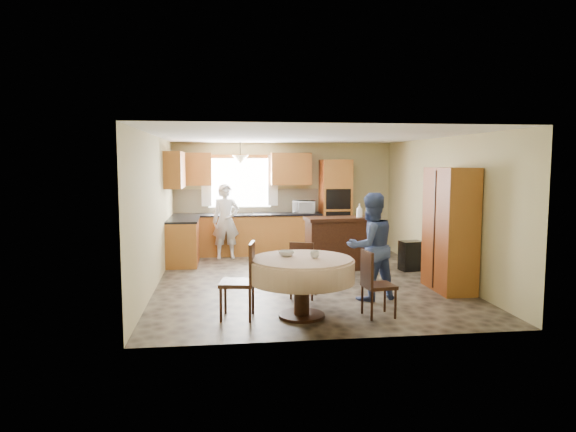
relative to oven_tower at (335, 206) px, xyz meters
The scene contains 36 objects.
floor 3.11m from the oven_tower, 113.15° to the right, with size 5.00×6.00×0.01m, color brown.
ceiling 3.26m from the oven_tower, 113.15° to the right, with size 5.00×6.00×0.01m, color white.
wall_back 1.21m from the oven_tower, 164.91° to the left, with size 5.00×0.02×2.50m, color tan.
wall_front 5.81m from the oven_tower, 101.43° to the right, with size 5.00×0.02×2.50m, color tan.
wall_left 4.54m from the oven_tower, 143.61° to the right, with size 0.02×6.00×2.50m, color tan.
wall_right 3.02m from the oven_tower, 63.35° to the right, with size 0.02×6.00×2.50m, color tan.
window 2.24m from the oven_tower, behind, with size 1.40×0.03×1.10m, color white.
curtain_left 2.97m from the oven_tower, behind, with size 0.22×0.02×1.15m, color white.
curtain_right 1.54m from the oven_tower, behind, with size 0.22×0.02×1.15m, color white.
base_cab_back 2.09m from the oven_tower, behind, with size 3.30×0.60×0.88m, color #BF8433.
counter_back 2.01m from the oven_tower, behind, with size 3.30×0.64×0.04m, color black.
base_cab_left 3.52m from the oven_tower, 165.12° to the right, with size 0.60×1.20×0.88m, color #BF8433.
counter_left 3.47m from the oven_tower, 165.12° to the right, with size 0.64×1.20×0.04m, color black.
backsplash 2.03m from the oven_tower, behind, with size 3.30×0.02×0.55m, color beige.
wall_cab_left 3.31m from the oven_tower, behind, with size 0.85×0.33×0.72m, color #BB672E.
wall_cab_right 1.32m from the oven_tower, behind, with size 0.90×0.33×0.72m, color #BB672E.
wall_cab_side 3.70m from the oven_tower, 165.67° to the right, with size 0.33×1.20×0.72m, color #BB672E.
oven_tower is the anchor object (origin of this frame).
oven_upper 0.37m from the oven_tower, 90.00° to the right, with size 0.56×0.01×0.45m, color black.
oven_lower 0.44m from the oven_tower, 90.00° to the right, with size 0.56×0.01×0.45m, color black.
pendant 2.40m from the oven_tower, behind, with size 0.36×0.36×0.18m, color beige.
sideboard 1.92m from the oven_tower, 99.64° to the right, with size 1.33×0.55×0.95m, color #3A1D0F.
space_heater 2.46m from the oven_tower, 64.18° to the right, with size 0.41×0.29×0.57m, color black.
cupboard 3.79m from the oven_tower, 73.59° to the right, with size 0.52×1.04×1.98m, color #BF8433.
dining_table 5.03m from the oven_tower, 107.55° to the right, with size 1.40×1.40×0.80m.
chair_left 5.27m from the oven_tower, 115.77° to the right, with size 0.51×0.51×1.02m.
chair_back 4.12m from the oven_tower, 109.37° to the right, with size 0.48×0.48×0.88m.
chair_right 4.94m from the oven_tower, 96.48° to the right, with size 0.43×0.43×0.90m.
framed_picture 2.73m from the oven_tower, 60.69° to the right, with size 0.06×0.57×0.47m.
microwave 0.73m from the oven_tower, behind, with size 0.51×0.34×0.28m, color silver.
person_sink 2.52m from the oven_tower, behind, with size 0.58×0.38×1.60m, color silver.
person_dining 4.04m from the oven_tower, 94.98° to the right, with size 0.78×0.61×1.61m, color #3B4D82.
bowl_sideboard 1.96m from the oven_tower, 112.35° to the right, with size 0.23×0.23×0.06m, color #B2B2B2.
bottle_sideboard 1.81m from the oven_tower, 87.63° to the right, with size 0.12×0.12×0.32m, color silver.
cup_table 4.99m from the oven_tower, 105.59° to the right, with size 0.12×0.12×0.10m, color #B2B2B2.
bowl_table 4.90m from the oven_tower, 110.25° to the right, with size 0.22×0.22×0.07m, color #B2B2B2.
Camera 1 is at (-1.39, -8.69, 2.06)m, focal length 32.00 mm.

